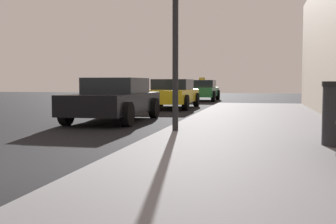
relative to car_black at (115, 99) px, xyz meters
The scene contains 4 objects.
sidewalk 8.40m from the car_black, 60.09° to the right, with size 4.00×32.00×0.15m, color slate.
car_black is the anchor object (origin of this frame).
car_yellow 6.59m from the car_black, 86.96° to the left, with size 1.96×4.56×1.27m.
car_green 14.40m from the car_black, 87.68° to the left, with size 1.99×4.15×1.43m.
Camera 1 is at (4.03, -4.60, 1.15)m, focal length 45.55 mm.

